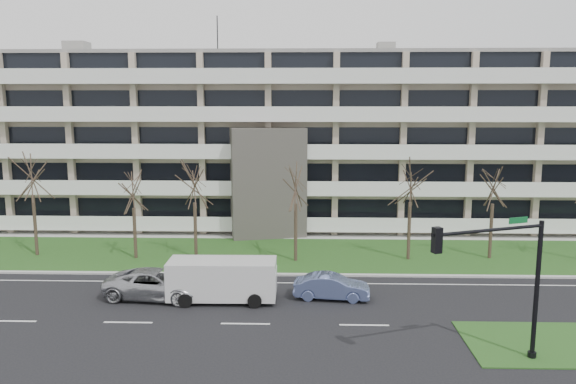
{
  "coord_description": "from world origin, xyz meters",
  "views": [
    {
      "loc": [
        2.94,
        -26.87,
        11.19
      ],
      "look_at": [
        1.87,
        10.0,
        5.15
      ],
      "focal_mm": 35.0,
      "sensor_mm": 36.0,
      "label": 1
    }
  ],
  "objects_px": {
    "silver_pickup": "(157,284)",
    "traffic_signal": "(504,271)",
    "blue_sedan": "(332,287)",
    "white_van": "(224,276)"
  },
  "relations": [
    {
      "from": "silver_pickup",
      "to": "traffic_signal",
      "type": "xyz_separation_m",
      "value": [
        16.73,
        -7.78,
        3.33
      ]
    },
    {
      "from": "silver_pickup",
      "to": "white_van",
      "type": "xyz_separation_m",
      "value": [
        3.9,
        -0.33,
        0.59
      ]
    },
    {
      "from": "blue_sedan",
      "to": "white_van",
      "type": "xyz_separation_m",
      "value": [
        -6.09,
        -0.47,
        0.7
      ]
    },
    {
      "from": "silver_pickup",
      "to": "traffic_signal",
      "type": "relative_size",
      "value": 0.92
    },
    {
      "from": "blue_sedan",
      "to": "white_van",
      "type": "distance_m",
      "value": 6.15
    },
    {
      "from": "silver_pickup",
      "to": "blue_sedan",
      "type": "xyz_separation_m",
      "value": [
        9.99,
        0.14,
        -0.11
      ]
    },
    {
      "from": "silver_pickup",
      "to": "traffic_signal",
      "type": "height_order",
      "value": "traffic_signal"
    },
    {
      "from": "blue_sedan",
      "to": "traffic_signal",
      "type": "bearing_deg",
      "value": -133.73
    },
    {
      "from": "silver_pickup",
      "to": "white_van",
      "type": "height_order",
      "value": "white_van"
    },
    {
      "from": "silver_pickup",
      "to": "white_van",
      "type": "distance_m",
      "value": 3.96
    }
  ]
}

